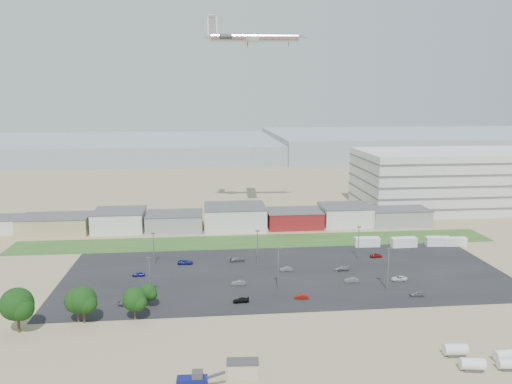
{
  "coord_description": "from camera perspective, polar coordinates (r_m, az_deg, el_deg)",
  "views": [
    {
      "loc": [
        -16.22,
        -108.38,
        47.66
      ],
      "look_at": [
        -3.05,
        22.0,
        22.65
      ],
      "focal_mm": 35.0,
      "sensor_mm": 36.0,
      "label": 1
    }
  ],
  "objects": [
    {
      "name": "storage_tank_sw",
      "position": [
        100.76,
        23.5,
        -17.57
      ],
      "size": [
        4.52,
        2.8,
        2.53
      ],
      "primitive_type": null,
      "rotation": [
        0.0,
        0.0,
        -0.17
      ],
      "color": "silver",
      "rests_on": "ground"
    },
    {
      "name": "tree_mid",
      "position": [
        114.75,
        -19.16,
        -11.86
      ],
      "size": [
        6.14,
        6.14,
        9.21
      ],
      "primitive_type": null,
      "color": "black",
      "rests_on": "ground"
    },
    {
      "name": "parked_car_6",
      "position": [
        148.35,
        -2.14,
        -7.68
      ],
      "size": [
        4.58,
        2.31,
        1.28
      ],
      "primitive_type": "imported",
      "rotation": [
        0.0,
        0.0,
        1.69
      ],
      "color": "#595B5E",
      "rests_on": "ground"
    },
    {
      "name": "portable_shed",
      "position": [
        91.61,
        -1.53,
        -19.52
      ],
      "size": [
        5.76,
        3.25,
        2.81
      ],
      "primitive_type": null,
      "rotation": [
        0.0,
        0.0,
        -0.06
      ],
      "color": "#BEAD90",
      "rests_on": "ground"
    },
    {
      "name": "parked_car_13",
      "position": [
        122.74,
        5.2,
        -11.81
      ],
      "size": [
        3.4,
        1.43,
        1.09
      ],
      "primitive_type": "imported",
      "rotation": [
        0.0,
        0.0,
        -1.66
      ],
      "color": "maroon",
      "rests_on": "ground"
    },
    {
      "name": "storage_tank_se",
      "position": [
        103.71,
        26.9,
        -17.11
      ],
      "size": [
        3.86,
        2.2,
        2.22
      ],
      "primitive_type": null,
      "rotation": [
        0.0,
        0.0,
        -0.1
      ],
      "color": "silver",
      "rests_on": "ground"
    },
    {
      "name": "lightpole_back_r",
      "position": [
        151.97,
        11.63,
        -5.73
      ],
      "size": [
        1.17,
        0.49,
        9.97
      ],
      "primitive_type": null,
      "color": "slate",
      "rests_on": "ground"
    },
    {
      "name": "tree_near",
      "position": [
        119.64,
        -12.21,
        -11.31
      ],
      "size": [
        4.16,
        4.16,
        6.24
      ],
      "primitive_type": null,
      "color": "black",
      "rests_on": "ground"
    },
    {
      "name": "parking_lot",
      "position": [
        138.57,
        3.44,
        -9.33
      ],
      "size": [
        120.0,
        50.0,
        0.01
      ],
      "primitive_type": "cube",
      "color": "black",
      "rests_on": "ground"
    },
    {
      "name": "storage_tank_nw",
      "position": [
        104.49,
        21.83,
        -16.37
      ],
      "size": [
        4.43,
        2.46,
        2.57
      ],
      "primitive_type": null,
      "rotation": [
        0.0,
        0.0,
        -0.08
      ],
      "color": "silver",
      "rests_on": "ground"
    },
    {
      "name": "lightpole_back_l",
      "position": [
        146.87,
        -11.62,
        -6.4
      ],
      "size": [
        1.12,
        0.47,
        9.53
      ],
      "primitive_type": null,
      "color": "slate",
      "rests_on": "ground"
    },
    {
      "name": "parked_car_5",
      "position": [
        140.08,
        -13.28,
        -9.14
      ],
      "size": [
        3.38,
        1.58,
        1.12
      ],
      "primitive_type": "imported",
      "rotation": [
        0.0,
        0.0,
        -1.49
      ],
      "color": "navy",
      "rests_on": "ground"
    },
    {
      "name": "building_row",
      "position": [
        184.62,
        -5.85,
        -2.93
      ],
      "size": [
        170.0,
        20.0,
        8.0
      ],
      "primitive_type": null,
      "color": "silver",
      "rests_on": "ground"
    },
    {
      "name": "lightpole_front_l",
      "position": [
        123.94,
        -12.05,
        -9.55
      ],
      "size": [
        1.19,
        0.5,
        10.11
      ],
      "primitive_type": null,
      "color": "slate",
      "rests_on": "ground"
    },
    {
      "name": "parking_garage",
      "position": [
        232.12,
        21.55,
        1.33
      ],
      "size": [
        80.0,
        40.0,
        25.0
      ],
      "primitive_type": "cube",
      "color": "silver",
      "rests_on": "ground"
    },
    {
      "name": "parked_car_12",
      "position": [
        142.69,
        9.74,
        -8.6
      ],
      "size": [
        4.42,
        2.18,
        1.24
      ],
      "primitive_type": "imported",
      "rotation": [
        0.0,
        0.0,
        -1.46
      ],
      "color": "#A5A5AA",
      "rests_on": "ground"
    },
    {
      "name": "box_trailer_a",
      "position": [
        166.22,
        12.58,
        -5.59
      ],
      "size": [
        8.04,
        2.73,
        2.99
      ],
      "primitive_type": null,
      "rotation": [
        0.0,
        0.0,
        -0.03
      ],
      "color": "silver",
      "rests_on": "ground"
    },
    {
      "name": "parked_car_1",
      "position": [
        134.57,
        10.85,
        -9.86
      ],
      "size": [
        3.82,
        1.54,
        1.23
      ],
      "primitive_type": "imported",
      "rotation": [
        0.0,
        0.0,
        -1.63
      ],
      "color": "#595B5E",
      "rests_on": "ground"
    },
    {
      "name": "grass_strip",
      "position": [
        168.09,
        0.01,
        -5.66
      ],
      "size": [
        160.0,
        16.0,
        0.02
      ],
      "primitive_type": "cube",
      "color": "#25511E",
      "rests_on": "ground"
    },
    {
      "name": "telehandler",
      "position": [
        88.48,
        -7.31,
        -20.6
      ],
      "size": [
        8.17,
        3.08,
        3.35
      ],
      "primitive_type": null,
      "rotation": [
        0.0,
        0.0,
        -0.05
      ],
      "color": "#0B105A",
      "rests_on": "ground"
    },
    {
      "name": "lightpole_front_m",
      "position": [
        126.1,
        2.55,
        -8.75
      ],
      "size": [
        1.29,
        0.54,
        10.94
      ],
      "primitive_type": null,
      "color": "slate",
      "rests_on": "ground"
    },
    {
      "name": "lightpole_back_m",
      "position": [
        144.45,
        0.18,
        -6.36
      ],
      "size": [
        1.18,
        0.49,
        10.05
      ],
      "primitive_type": null,
      "color": "slate",
      "rests_on": "ground"
    },
    {
      "name": "parked_car_3",
      "position": [
        120.3,
        -1.74,
        -12.25
      ],
      "size": [
        3.94,
        1.86,
        1.11
      ],
      "primitive_type": "imported",
      "rotation": [
        0.0,
        0.0,
        -1.49
      ],
      "color": "black",
      "rests_on": "ground"
    },
    {
      "name": "parked_car_8",
      "position": [
        155.94,
        13.58,
        -7.06
      ],
      "size": [
        3.82,
        1.76,
        1.27
      ],
      "primitive_type": "imported",
      "rotation": [
        0.0,
        0.0,
        1.64
      ],
      "color": "maroon",
      "rests_on": "ground"
    },
    {
      "name": "parked_car_0",
      "position": [
        138.65,
        16.04,
        -9.48
      ],
      "size": [
        4.42,
        2.29,
        1.19
      ],
      "primitive_type": "imported",
      "rotation": [
        0.0,
        0.0,
        -1.49
      ],
      "color": "silver",
      "rests_on": "ground"
    },
    {
      "name": "hills_backdrop",
      "position": [
        429.27,
        1.79,
        5.03
      ],
      "size": [
        700.0,
        200.0,
        9.0
      ],
      "primitive_type": null,
      "color": "gray",
      "rests_on": "ground"
    },
    {
      "name": "tree_right",
      "position": [
        113.49,
        -13.73,
        -12.1
      ],
      "size": [
        5.45,
        5.45,
        8.17
      ],
      "primitive_type": null,
      "color": "black",
      "rests_on": "ground"
    },
    {
      "name": "airliner",
      "position": [
        199.34,
        -0.13,
        17.24
      ],
      "size": [
        42.25,
        30.04,
        12.04
      ],
      "primitive_type": null,
      "rotation": [
        0.0,
        0.0,
        -0.06
      ],
      "color": "silver"
    },
    {
      "name": "box_trailer_d",
      "position": [
        175.48,
        21.8,
        -5.29
      ],
      "size": [
        7.31,
        2.6,
        2.71
      ],
      "primitive_type": null,
      "rotation": [
        0.0,
        0.0,
        -0.05
      ],
      "color": "silver",
      "rests_on": "ground"
    },
    {
      "name": "parked_car_9",
      "position": [
        147.27,
        -8.09,
        -7.94
      ],
      "size": [
        4.5,
        2.23,
        1.23
      ],
      "primitive_type": "imported",
      "rotation": [
        0.0,
        0.0,
        1.53
      ],
      "color": "navy",
      "rests_on": "ground"
    },
    {
      "name": "tree_left",
      "position": [
        115.6,
        -19.74,
        -11.89
      ],
      "size": [
        5.73,
        5.73,
        8.59
      ],
      "primitive_type": null,
      "color": "black",
      "rests_on": "ground"
    },
    {
      "name": "box_trailer_b",
      "position": [
        168.63,
        16.53,
        -5.52
      ],
      "size": [
        8.35,
        2.87,
        3.1
      ],
      "primitive_type": null,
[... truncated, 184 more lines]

